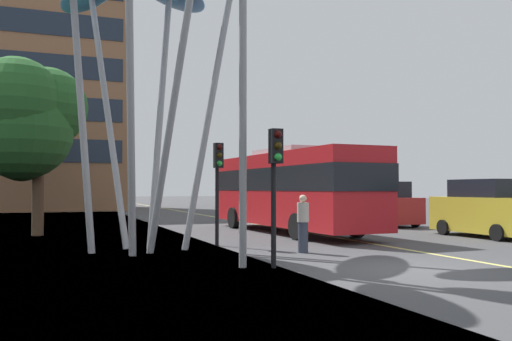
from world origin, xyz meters
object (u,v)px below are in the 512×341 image
object	(u,v)px
red_bus	(291,187)
traffic_light_kerb_far	(218,171)
car_parked_far	(384,205)
pedestrian	(303,224)
car_parked_mid	(487,210)
street_lamp	(254,75)
traffic_light_kerb_near	(275,167)

from	to	relation	value
red_bus	traffic_light_kerb_far	bearing A→B (deg)	-137.62
car_parked_far	pedestrian	distance (m)	12.41
car_parked_mid	car_parked_far	size ratio (longest dim) A/B	1.08
traffic_light_kerb_far	car_parked_far	bearing A→B (deg)	30.74
car_parked_far	street_lamp	xyz separation A→B (m)	(-11.00, -11.03, 3.51)
red_bus	traffic_light_kerb_far	world-z (taller)	red_bus
traffic_light_kerb_near	street_lamp	size ratio (longest dim) A/B	0.45
car_parked_mid	traffic_light_kerb_near	bearing A→B (deg)	-156.28
traffic_light_kerb_near	car_parked_far	distance (m)	15.70
red_bus	traffic_light_kerb_near	world-z (taller)	red_bus
traffic_light_kerb_near	traffic_light_kerb_far	xyz separation A→B (m)	(0.21, 5.26, 0.06)
traffic_light_kerb_far	car_parked_mid	bearing A→B (deg)	-3.11
pedestrian	car_parked_mid	bearing A→B (deg)	13.44
car_parked_mid	street_lamp	bearing A→B (deg)	-158.90
pedestrian	street_lamp	bearing A→B (deg)	-136.74
street_lamp	pedestrian	xyz separation A→B (m)	(2.31, 2.17, -3.70)
car_parked_far	red_bus	bearing A→B (deg)	-159.85
street_lamp	car_parked_far	bearing A→B (deg)	45.07
traffic_light_kerb_near	traffic_light_kerb_far	distance (m)	5.26
traffic_light_kerb_far	car_parked_far	distance (m)	12.23
red_bus	street_lamp	xyz separation A→B (m)	(-4.92, -8.80, 2.61)
red_bus	pedestrian	size ratio (longest dim) A/B	6.71
red_bus	traffic_light_kerb_far	distance (m)	5.92
red_bus	traffic_light_kerb_far	xyz separation A→B (m)	(-4.36, -3.98, 0.48)
traffic_light_kerb_near	car_parked_mid	distance (m)	11.72
pedestrian	car_parked_far	bearing A→B (deg)	45.54
traffic_light_kerb_far	street_lamp	distance (m)	5.30
street_lamp	traffic_light_kerb_near	bearing A→B (deg)	-51.26
red_bus	car_parked_far	world-z (taller)	red_bus
traffic_light_kerb_near	pedestrian	distance (m)	3.59
traffic_light_kerb_near	street_lamp	xyz separation A→B (m)	(-0.35, 0.44, 2.19)
traffic_light_kerb_far	car_parked_far	size ratio (longest dim) A/B	0.79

